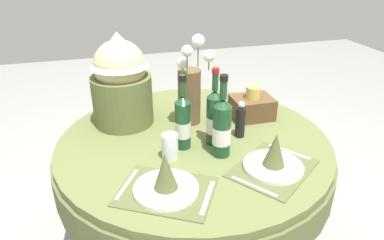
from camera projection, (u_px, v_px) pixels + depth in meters
dining_table at (194, 161)px, 1.70m from camera, size 1.28×1.28×0.72m
place_setting_left at (166, 181)px, 1.27m from camera, size 0.42×0.40×0.16m
place_setting_right at (274, 159)px, 1.40m from camera, size 0.43×0.41×0.16m
flower_vase at (190, 89)px, 1.72m from camera, size 0.19×0.19×0.43m
wine_bottle_left at (183, 122)px, 1.52m from camera, size 0.07×0.07×0.34m
wine_bottle_centre at (214, 117)px, 1.55m from camera, size 0.07×0.07×0.36m
wine_bottle_right at (222, 127)px, 1.46m from camera, size 0.08×0.08×0.36m
tumbler_near_left at (170, 146)px, 1.47m from camera, size 0.07×0.07×0.11m
pepper_mill at (240, 121)px, 1.63m from camera, size 0.05×0.05×0.18m
gift_tub_back_left at (121, 77)px, 1.69m from camera, size 0.29×0.29×0.46m
woven_basket_side_right at (252, 106)px, 1.82m from camera, size 0.21×0.16×0.17m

